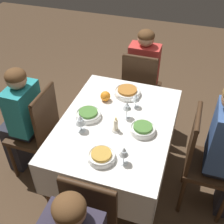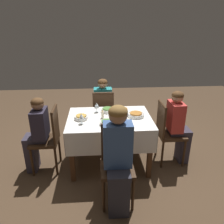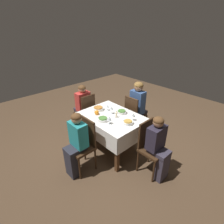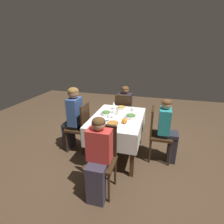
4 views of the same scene
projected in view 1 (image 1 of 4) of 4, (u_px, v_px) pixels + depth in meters
name	position (u px, v px, depth m)	size (l,w,h in m)	color
ground_plane	(116.00, 181.00, 2.61)	(8.00, 8.00, 0.00)	#4C3826
dining_table	(116.00, 133.00, 2.21)	(1.15, 0.84, 0.74)	white
chair_south	(202.00, 159.00, 2.15)	(0.37, 0.37, 0.93)	#382314
chair_north	(38.00, 130.00, 2.40)	(0.37, 0.37, 0.93)	#382314
chair_east	(140.00, 88.00, 2.89)	(0.37, 0.37, 0.93)	#382314
person_child_teal	(20.00, 119.00, 2.38)	(0.30, 0.33, 1.10)	#282833
person_child_red	(144.00, 73.00, 2.95)	(0.33, 0.30, 1.10)	#383342
bowl_south	(143.00, 129.00, 2.04)	(0.19, 0.19, 0.06)	white
wine_glass_south	(127.00, 106.00, 2.11)	(0.07, 0.07, 0.15)	white
bowl_north	(88.00, 114.00, 2.17)	(0.20, 0.20, 0.06)	white
wine_glass_north	(80.00, 120.00, 2.00)	(0.07, 0.07, 0.15)	white
bowl_west	(101.00, 156.00, 1.84)	(0.19, 0.19, 0.06)	white
wine_glass_west	(124.00, 152.00, 1.76)	(0.06, 0.06, 0.14)	white
bowl_east	(127.00, 92.00, 2.40)	(0.23, 0.23, 0.06)	white
wine_glass_east	(136.00, 98.00, 2.23)	(0.07, 0.07, 0.13)	white
candle_centerpiece	(116.00, 126.00, 2.04)	(0.06, 0.06, 0.13)	beige
orange_fruit	(105.00, 96.00, 2.32)	(0.08, 0.08, 0.08)	orange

